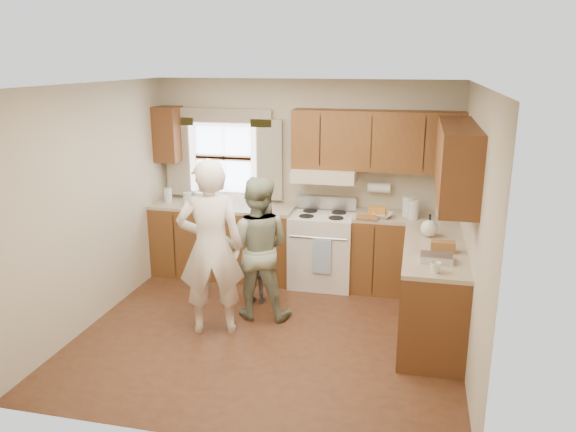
% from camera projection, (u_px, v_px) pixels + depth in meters
% --- Properties ---
extents(room, '(3.80, 3.80, 3.80)m').
position_uv_depth(room, '(269.00, 216.00, 5.46)').
color(room, '#452615').
rests_on(room, ground).
extents(kitchen_fixtures, '(3.80, 2.25, 2.15)m').
position_uv_depth(kitchen_fixtures, '(345.00, 229.00, 6.45)').
color(kitchen_fixtures, '#40260D').
rests_on(kitchen_fixtures, ground).
extents(stove, '(0.76, 0.67, 1.07)m').
position_uv_depth(stove, '(322.00, 248.00, 6.95)').
color(stove, silver).
rests_on(stove, ground).
extents(woman_left, '(0.76, 0.62, 1.81)m').
position_uv_depth(woman_left, '(211.00, 248.00, 5.60)').
color(woman_left, white).
rests_on(woman_left, ground).
extents(woman_right, '(0.80, 0.65, 1.55)m').
position_uv_depth(woman_right, '(257.00, 248.00, 6.00)').
color(woman_right, '#253D28').
rests_on(woman_right, ground).
extents(child, '(0.46, 0.20, 0.78)m').
position_uv_depth(child, '(257.00, 271.00, 6.42)').
color(child, slate).
rests_on(child, ground).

